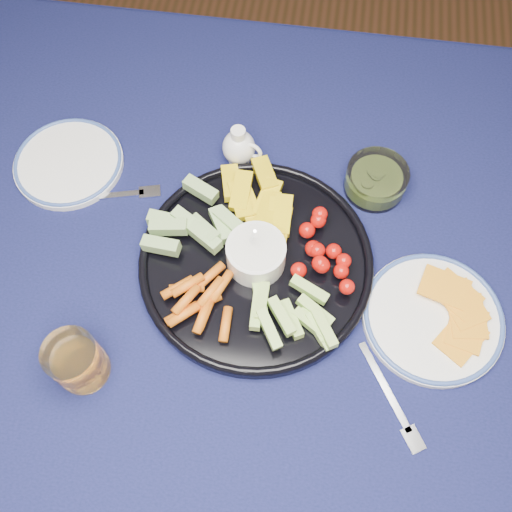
# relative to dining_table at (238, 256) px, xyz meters

# --- Properties ---
(dining_table) EXTENTS (1.67, 1.07, 0.75)m
(dining_table) POSITION_rel_dining_table_xyz_m (0.00, 0.00, 0.00)
(dining_table) COLOR #4C3219
(dining_table) RESTS_ON ground
(crudite_platter) EXTENTS (0.40, 0.40, 0.13)m
(crudite_platter) POSITION_rel_dining_table_xyz_m (0.04, -0.06, 0.11)
(crudite_platter) COLOR black
(crudite_platter) RESTS_ON dining_table
(creamer_pitcher) EXTENTS (0.08, 0.06, 0.09)m
(creamer_pitcher) POSITION_rel_dining_table_xyz_m (-0.02, 0.16, 0.12)
(creamer_pitcher) COLOR white
(creamer_pitcher) RESTS_ON dining_table
(pickle_bowl) EXTENTS (0.11, 0.11, 0.05)m
(pickle_bowl) POSITION_rel_dining_table_xyz_m (0.24, 0.13, 0.11)
(pickle_bowl) COLOR silver
(pickle_bowl) RESTS_ON dining_table
(cheese_plate) EXTENTS (0.23, 0.23, 0.03)m
(cheese_plate) POSITION_rel_dining_table_xyz_m (0.35, -0.11, 0.10)
(cheese_plate) COLOR white
(cheese_plate) RESTS_ON dining_table
(juice_tumbler) EXTENTS (0.08, 0.08, 0.10)m
(juice_tumbler) POSITION_rel_dining_table_xyz_m (-0.20, -0.28, 0.13)
(juice_tumbler) COLOR silver
(juice_tumbler) RESTS_ON dining_table
(fork_left) EXTENTS (0.19, 0.07, 0.00)m
(fork_left) POSITION_rel_dining_table_xyz_m (-0.23, 0.05, 0.09)
(fork_left) COLOR silver
(fork_left) RESTS_ON dining_table
(fork_right) EXTENTS (0.11, 0.16, 0.00)m
(fork_right) POSITION_rel_dining_table_xyz_m (0.29, -0.26, 0.09)
(fork_right) COLOR silver
(fork_right) RESTS_ON dining_table
(side_plate_extra) EXTENTS (0.20, 0.20, 0.02)m
(side_plate_extra) POSITION_rel_dining_table_xyz_m (-0.34, 0.10, 0.10)
(side_plate_extra) COLOR white
(side_plate_extra) RESTS_ON dining_table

